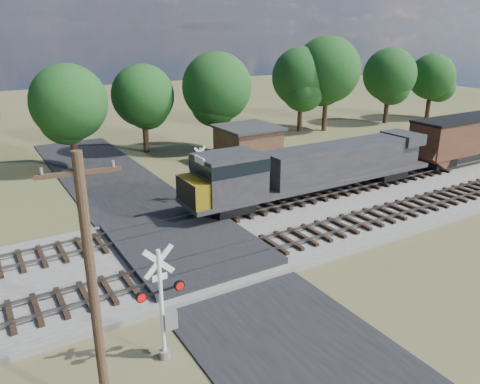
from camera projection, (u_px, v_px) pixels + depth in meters
ground at (191, 254)px, 25.10m from camera, size 160.00×160.00×0.00m
ballast_bed at (327, 212)px, 30.30m from camera, size 140.00×10.00×0.30m
road at (191, 253)px, 25.08m from camera, size 7.00×60.00×0.08m
crossing_panel at (187, 245)px, 25.40m from camera, size 7.00×9.00×0.62m
track_near at (260, 248)px, 24.85m from camera, size 140.00×2.60×0.33m
track_far at (216, 217)px, 28.90m from camera, size 140.00×2.60×0.33m
crossing_signal_near at (165, 313)px, 16.63m from camera, size 1.83×0.40×4.55m
crossing_signal_far at (200, 179)px, 32.07m from camera, size 1.58×0.44×3.96m
utility_pole at (93, 293)px, 12.92m from camera, size 2.10×0.40×8.61m
equipment_shed at (248, 145)px, 41.14m from camera, size 5.02×5.02×3.39m
treeline at (130, 88)px, 41.39m from camera, size 79.35×11.76×11.85m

